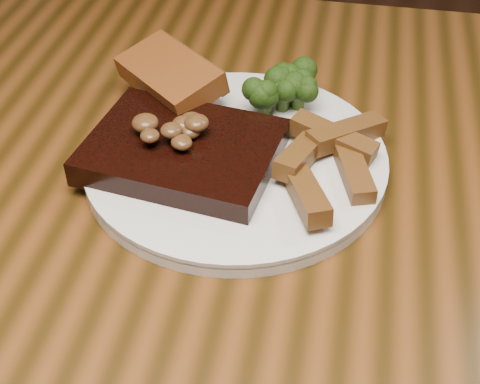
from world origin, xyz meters
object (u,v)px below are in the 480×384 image
at_px(dining_table, 227,290).
at_px(steak, 183,152).
at_px(garlic_bread, 171,91).
at_px(plate, 236,161).
at_px(potato_wedges, 313,161).
at_px(chair_far, 205,42).

xyz_separation_m(dining_table, steak, (-0.05, 0.06, 0.12)).
bearing_deg(garlic_bread, plate, -2.81).
relative_size(dining_table, steak, 9.29).
height_order(plate, potato_wedges, potato_wedges).
height_order(chair_far, garlic_bread, chair_far).
bearing_deg(garlic_bread, potato_wedges, 11.34).
xyz_separation_m(plate, potato_wedges, (0.07, -0.01, 0.02)).
xyz_separation_m(steak, garlic_bread, (-0.04, 0.10, -0.00)).
relative_size(chair_far, plate, 3.30).
height_order(plate, garlic_bread, garlic_bread).
bearing_deg(chair_far, garlic_bread, 113.10).
height_order(dining_table, plate, plate).
bearing_deg(plate, garlic_bread, 136.87).
distance_m(plate, potato_wedges, 0.08).
relative_size(plate, garlic_bread, 2.56).
height_order(garlic_bread, potato_wedges, same).
bearing_deg(steak, chair_far, 110.03).
bearing_deg(steak, dining_table, -40.46).
xyz_separation_m(chair_far, garlic_bread, (0.10, -0.55, 0.25)).
bearing_deg(dining_table, plate, 94.17).
relative_size(chair_far, garlic_bread, 8.43).
bearing_deg(potato_wedges, plate, 173.14).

